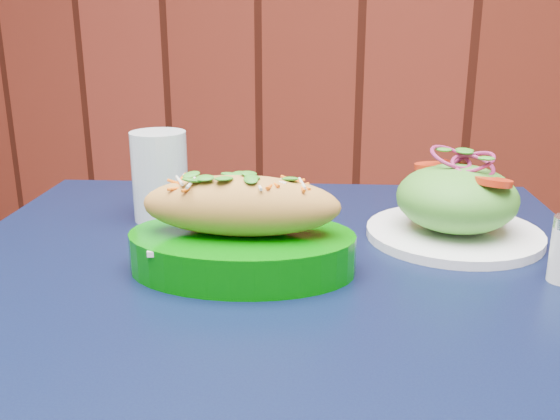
# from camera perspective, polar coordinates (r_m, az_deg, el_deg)

# --- Properties ---
(cafe_table) EXTENTS (0.96, 0.96, 0.75)m
(cafe_table) POSITION_cam_1_polar(r_m,az_deg,el_deg) (0.75, -0.70, -12.04)
(cafe_table) COLOR black
(cafe_table) RESTS_ON ground
(banh_mi_basket) EXTENTS (0.29, 0.22, 0.12)m
(banh_mi_basket) POSITION_cam_1_polar(r_m,az_deg,el_deg) (0.70, -3.53, -2.01)
(banh_mi_basket) COLOR #016A03
(banh_mi_basket) RESTS_ON cafe_table
(salad_plate) EXTENTS (0.23, 0.23, 0.11)m
(salad_plate) POSITION_cam_1_polar(r_m,az_deg,el_deg) (0.84, 15.81, 0.45)
(salad_plate) COLOR white
(salad_plate) RESTS_ON cafe_table
(water_glass) EXTENTS (0.08, 0.08, 0.13)m
(water_glass) POSITION_cam_1_polar(r_m,az_deg,el_deg) (0.89, -10.92, 3.06)
(water_glass) COLOR silver
(water_glass) RESTS_ON cafe_table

